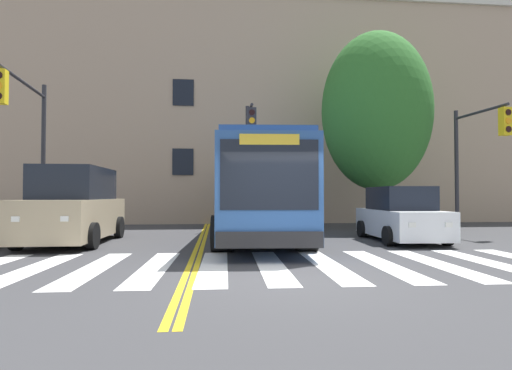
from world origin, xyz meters
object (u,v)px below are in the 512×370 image
car_white_far_lane (400,216)px  traffic_light_far_corner (28,127)px  car_black_behind_bus (227,206)px  street_tree_curbside_large (376,111)px  traffic_light_near_corner (476,147)px  traffic_light_overhead (249,146)px  city_bus (259,191)px  car_tan_near_lane (75,207)px

car_white_far_lane → traffic_light_far_corner: (-12.52, 1.45, 3.03)m
car_black_behind_bus → street_tree_curbside_large: bearing=-47.0°
car_white_far_lane → car_black_behind_bus: size_ratio=0.86×
traffic_light_near_corner → traffic_light_overhead: size_ratio=0.94×
city_bus → traffic_light_overhead: bearing=95.9°
car_white_far_lane → traffic_light_near_corner: bearing=24.9°
city_bus → car_black_behind_bus: (-0.92, 10.36, -0.83)m
car_white_far_lane → traffic_light_far_corner: 12.96m
traffic_light_overhead → car_black_behind_bus: bearing=94.9°
city_bus → car_white_far_lane: bearing=-17.0°
city_bus → traffic_light_far_corner: bearing=179.7°
traffic_light_far_corner → city_bus: bearing=-0.3°
city_bus → car_tan_near_lane: size_ratio=2.23×
car_tan_near_lane → street_tree_curbside_large: 13.15m
city_bus → car_white_far_lane: 4.88m
traffic_light_near_corner → traffic_light_far_corner: 16.55m
car_white_far_lane → traffic_light_overhead: size_ratio=0.78×
car_black_behind_bus → street_tree_curbside_large: (6.63, -7.11, 4.50)m
car_white_far_lane → traffic_light_far_corner: bearing=173.4°
city_bus → traffic_light_far_corner: (-7.93, 0.04, 2.17)m
car_tan_near_lane → car_black_behind_bus: size_ratio=1.02×
car_tan_near_lane → city_bus: bearing=9.8°
city_bus → traffic_light_near_corner: bearing=3.1°
car_tan_near_lane → traffic_light_overhead: size_ratio=0.93×
car_tan_near_lane → traffic_light_overhead: 6.95m
city_bus → traffic_light_overhead: (-0.20, 1.97, 1.86)m
car_black_behind_bus → traffic_light_near_corner: 13.98m
traffic_light_overhead → street_tree_curbside_large: 6.31m
car_white_far_lane → city_bus: bearing=163.0°
car_tan_near_lane → car_white_far_lane: bearing=-2.0°
car_tan_near_lane → street_tree_curbside_large: size_ratio=0.56×
street_tree_curbside_large → car_tan_near_lane: bearing=-159.9°
car_tan_near_lane → traffic_light_far_corner: bearing=151.1°
city_bus → car_tan_near_lane: (-5.99, -1.03, -0.55)m
car_white_far_lane → car_black_behind_bus: (-5.51, 11.76, 0.02)m
traffic_light_overhead → city_bus: bearing=-84.1°
city_bus → traffic_light_far_corner: size_ratio=1.94×
traffic_light_far_corner → street_tree_curbside_large: size_ratio=0.64×
car_tan_near_lane → car_white_far_lane: size_ratio=1.19×
car_black_behind_bus → traffic_light_far_corner: traffic_light_far_corner is taller
city_bus → traffic_light_overhead: 2.72m
city_bus → traffic_light_near_corner: traffic_light_near_corner is taller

